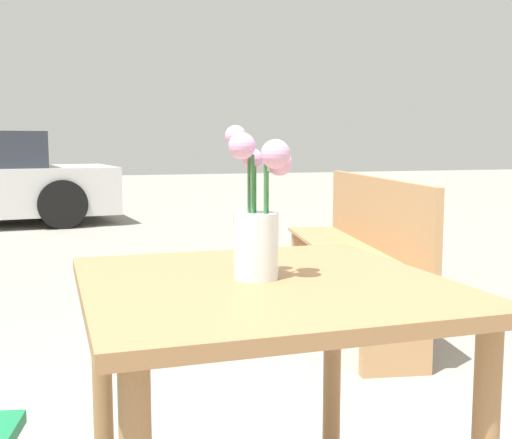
{
  "coord_description": "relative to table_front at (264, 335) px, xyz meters",
  "views": [
    {
      "loc": [
        -0.44,
        -1.27,
        1.04
      ],
      "look_at": [
        -0.01,
        0.01,
        0.88
      ],
      "focal_mm": 45.0,
      "sensor_mm": 36.0,
      "label": 1
    }
  ],
  "objects": [
    {
      "name": "bench_near",
      "position": [
        1.27,
        1.99,
        -0.16
      ],
      "size": [
        0.69,
        1.83,
        0.85
      ],
      "color": "tan",
      "rests_on": "ground_plane"
    },
    {
      "name": "flower_vase",
      "position": [
        -0.01,
        0.01,
        0.25
      ],
      "size": [
        0.14,
        0.14,
        0.33
      ],
      "color": "silver",
      "rests_on": "table_front"
    },
    {
      "name": "table_front",
      "position": [
        0.0,
        0.0,
        0.0
      ],
      "size": [
        0.76,
        0.79,
        0.75
      ],
      "color": "#9E7047",
      "rests_on": "ground_plane"
    }
  ]
}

